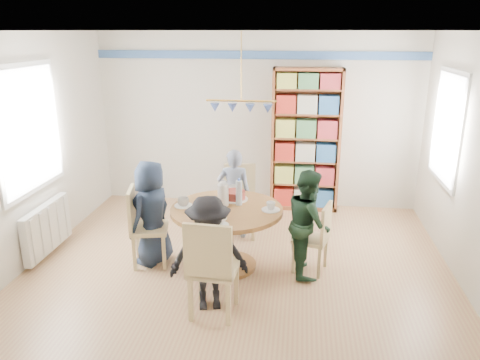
% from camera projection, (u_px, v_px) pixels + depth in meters
% --- Properties ---
extents(ground, '(5.00, 5.00, 0.00)m').
position_uv_depth(ground, '(235.00, 278.00, 5.36)').
color(ground, tan).
extents(room_shell, '(5.00, 5.00, 5.00)m').
position_uv_depth(room_shell, '(224.00, 121.00, 5.70)').
color(room_shell, white).
rests_on(room_shell, ground).
extents(radiator, '(0.12, 1.00, 0.60)m').
position_uv_depth(radiator, '(47.00, 228.00, 5.83)').
color(radiator, silver).
rests_on(radiator, ground).
extents(dining_table, '(1.30, 1.30, 0.75)m').
position_uv_depth(dining_table, '(227.00, 223.00, 5.45)').
color(dining_table, brown).
rests_on(dining_table, ground).
extents(chair_left, '(0.50, 0.50, 0.96)m').
position_uv_depth(chair_left, '(142.00, 223.00, 5.53)').
color(chair_left, '#CCB57D').
rests_on(chair_left, ground).
extents(chair_right, '(0.46, 0.46, 0.84)m').
position_uv_depth(chair_right, '(317.00, 235.00, 5.37)').
color(chair_right, '#CCB57D').
rests_on(chair_right, ground).
extents(chair_far, '(0.49, 0.49, 0.97)m').
position_uv_depth(chair_far, '(240.00, 197.00, 6.38)').
color(chair_far, '#CCB57D').
rests_on(chair_far, ground).
extents(chair_near, '(0.49, 0.49, 1.04)m').
position_uv_depth(chair_near, '(211.00, 265.00, 4.45)').
color(chair_near, '#CCB57D').
rests_on(chair_near, ground).
extents(person_left, '(0.61, 0.73, 1.28)m').
position_uv_depth(person_left, '(152.00, 213.00, 5.54)').
color(person_left, '#172133').
rests_on(person_left, ground).
extents(person_right, '(0.57, 0.68, 1.24)m').
position_uv_depth(person_right, '(308.00, 223.00, 5.30)').
color(person_right, black).
rests_on(person_right, ground).
extents(person_far, '(0.46, 0.32, 1.23)m').
position_uv_depth(person_far, '(234.00, 194.00, 6.26)').
color(person_far, gray).
rests_on(person_far, ground).
extents(person_near, '(0.86, 0.62, 1.20)m').
position_uv_depth(person_near, '(209.00, 254.00, 4.62)').
color(person_near, black).
rests_on(person_near, ground).
extents(bookshelf, '(1.04, 0.31, 2.19)m').
position_uv_depth(bookshelf, '(306.00, 142.00, 7.14)').
color(bookshelf, brown).
rests_on(bookshelf, ground).
extents(tableware, '(1.23, 1.23, 0.32)m').
position_uv_depth(tableware, '(225.00, 201.00, 5.39)').
color(tableware, white).
rests_on(tableware, dining_table).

